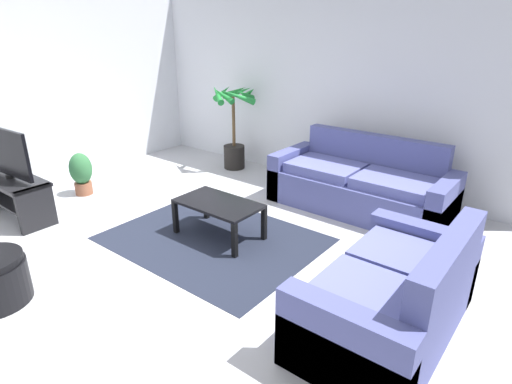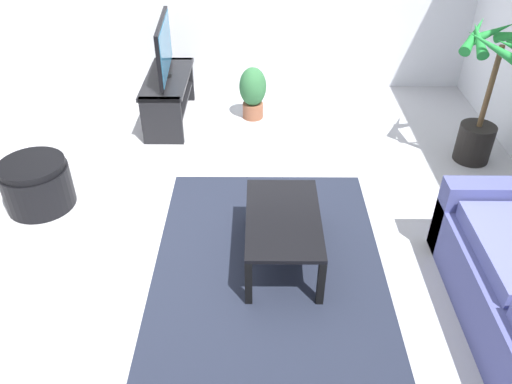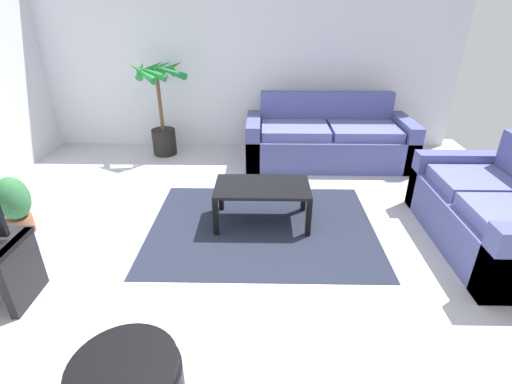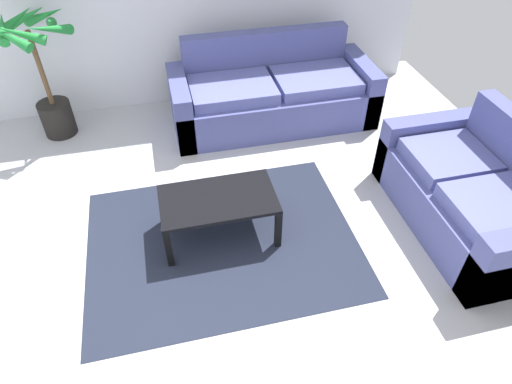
{
  "view_description": "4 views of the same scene",
  "coord_description": "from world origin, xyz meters",
  "px_view_note": "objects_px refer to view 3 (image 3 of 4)",
  "views": [
    {
      "loc": [
        3.12,
        -2.39,
        2.21
      ],
      "look_at": [
        0.59,
        0.81,
        0.57
      ],
      "focal_mm": 29.73,
      "sensor_mm": 36.0,
      "label": 1
    },
    {
      "loc": [
        3.05,
        0.47,
        2.66
      ],
      "look_at": [
        0.13,
        0.45,
        0.57
      ],
      "focal_mm": 35.78,
      "sensor_mm": 36.0,
      "label": 2
    },
    {
      "loc": [
        0.2,
        -2.64,
        1.99
      ],
      "look_at": [
        0.14,
        0.51,
        0.4
      ],
      "focal_mm": 26.33,
      "sensor_mm": 36.0,
      "label": 3
    },
    {
      "loc": [
        -0.11,
        -1.98,
        2.8
      ],
      "look_at": [
        0.47,
        0.47,
        0.57
      ],
      "focal_mm": 31.53,
      "sensor_mm": 36.0,
      "label": 4
    }
  ],
  "objects_px": {
    "couch_main": "(327,141)",
    "potted_plant_small": "(14,204)",
    "coffee_table": "(262,191)",
    "potted_palm": "(161,110)",
    "couch_loveseat": "(495,215)"
  },
  "relations": [
    {
      "from": "couch_main",
      "to": "potted_plant_small",
      "type": "relative_size",
      "value": 3.77
    },
    {
      "from": "couch_main",
      "to": "couch_loveseat",
      "type": "xyz_separation_m",
      "value": [
        1.19,
        -1.99,
        -0.0
      ]
    },
    {
      "from": "coffee_table",
      "to": "potted_plant_small",
      "type": "xyz_separation_m",
      "value": [
        -2.32,
        -0.25,
        -0.04
      ]
    },
    {
      "from": "couch_loveseat",
      "to": "potted_palm",
      "type": "bearing_deg",
      "value": 147.25
    },
    {
      "from": "couch_main",
      "to": "potted_plant_small",
      "type": "height_order",
      "value": "couch_main"
    },
    {
      "from": "coffee_table",
      "to": "potted_plant_small",
      "type": "height_order",
      "value": "potted_plant_small"
    },
    {
      "from": "potted_palm",
      "to": "potted_plant_small",
      "type": "height_order",
      "value": "potted_palm"
    },
    {
      "from": "couch_main",
      "to": "potted_plant_small",
      "type": "bearing_deg",
      "value": -149.54
    },
    {
      "from": "potted_palm",
      "to": "potted_plant_small",
      "type": "distance_m",
      "value": 2.35
    },
    {
      "from": "coffee_table",
      "to": "potted_palm",
      "type": "xyz_separation_m",
      "value": [
        -1.43,
        1.9,
        0.31
      ]
    },
    {
      "from": "couch_main",
      "to": "potted_plant_small",
      "type": "xyz_separation_m",
      "value": [
        -3.2,
        -1.88,
        0.01
      ]
    },
    {
      "from": "coffee_table",
      "to": "potted_plant_small",
      "type": "relative_size",
      "value": 1.58
    },
    {
      "from": "couch_loveseat",
      "to": "potted_plant_small",
      "type": "bearing_deg",
      "value": 178.64
    },
    {
      "from": "potted_palm",
      "to": "potted_plant_small",
      "type": "bearing_deg",
      "value": -112.57
    },
    {
      "from": "couch_main",
      "to": "coffee_table",
      "type": "xyz_separation_m",
      "value": [
        -0.89,
        -1.64,
        0.05
      ]
    }
  ]
}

